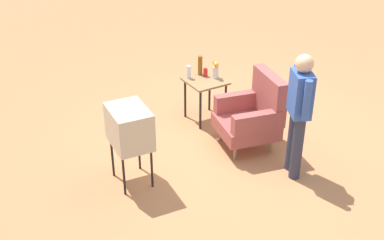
% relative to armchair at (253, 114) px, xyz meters
% --- Properties ---
extents(ground_plane, '(60.00, 60.00, 0.00)m').
position_rel_armchair_xyz_m(ground_plane, '(-0.07, -0.16, -0.50)').
color(ground_plane, '#C17A4C').
extents(armchair, '(0.91, 0.92, 1.06)m').
position_rel_armchair_xyz_m(armchair, '(0.00, 0.00, 0.00)').
color(armchair, '#937047').
rests_on(armchair, ground).
extents(side_table, '(0.56, 0.56, 0.66)m').
position_rel_armchair_xyz_m(side_table, '(-0.99, -0.17, 0.07)').
color(side_table, black).
rests_on(side_table, ground).
extents(tv_on_stand, '(0.63, 0.49, 1.03)m').
position_rel_armchair_xyz_m(tv_on_stand, '(-0.06, -1.82, 0.28)').
color(tv_on_stand, black).
rests_on(tv_on_stand, ground).
extents(person_standing, '(0.52, 0.35, 1.64)m').
position_rel_armchair_xyz_m(person_standing, '(0.83, 0.03, 0.44)').
color(person_standing, '#2D3347').
rests_on(person_standing, ground).
extents(soda_can_red, '(0.07, 0.07, 0.12)m').
position_rel_armchair_xyz_m(soda_can_red, '(-1.11, -0.09, 0.23)').
color(soda_can_red, red).
rests_on(soda_can_red, side_table).
extents(bottle_tall_amber, '(0.07, 0.07, 0.30)m').
position_rel_armchair_xyz_m(bottle_tall_amber, '(-1.20, -0.13, 0.32)').
color(bottle_tall_amber, brown).
rests_on(bottle_tall_amber, side_table).
extents(bottle_short_clear, '(0.06, 0.06, 0.20)m').
position_rel_armchair_xyz_m(bottle_short_clear, '(-1.18, -0.34, 0.27)').
color(bottle_short_clear, silver).
rests_on(bottle_short_clear, side_table).
extents(flower_vase, '(0.15, 0.10, 0.27)m').
position_rel_armchair_xyz_m(flower_vase, '(-0.98, 0.01, 0.31)').
color(flower_vase, silver).
rests_on(flower_vase, side_table).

